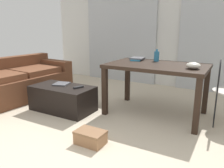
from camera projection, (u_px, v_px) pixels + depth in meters
ground_plane at (122, 118)px, 3.19m from camera, size 8.42×8.42×0.00m
wall_back at (169, 30)px, 4.71m from camera, size 5.83×0.10×2.41m
curtains at (167, 38)px, 4.68m from camera, size 3.99×0.03×2.08m
couch at (15, 82)px, 4.02m from camera, size 1.07×2.00×0.71m
coffee_table at (63, 98)px, 3.44m from camera, size 0.96×0.52×0.38m
craft_table at (157, 71)px, 3.18m from camera, size 1.38×0.86×0.75m
bottle_near at (157, 56)px, 3.41m from camera, size 0.08×0.08×0.18m
bowl at (193, 66)px, 2.79m from camera, size 0.18×0.18×0.08m
book_stack at (137, 59)px, 3.55m from camera, size 0.22×0.29×0.04m
tv_remote_primary at (78, 87)px, 3.30m from camera, size 0.10×0.17×0.02m
magazine at (62, 84)px, 3.50m from camera, size 0.27×0.28×0.02m
shoebox at (90, 137)px, 2.47m from camera, size 0.33×0.22×0.15m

